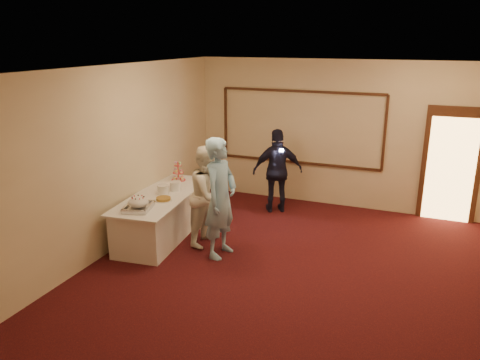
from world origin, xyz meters
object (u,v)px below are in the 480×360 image
man (220,198)px  woman (209,195)px  plate_stack_b (175,186)px  guest (278,171)px  pavlova_tray (138,204)px  tart (163,199)px  buffet_table (163,215)px  plate_stack_a (163,190)px  cupcake_stand (178,173)px

man → woman: bearing=52.2°
plate_stack_b → guest: 2.16m
pavlova_tray → man: man is taller
tart → buffet_table: bearing=124.9°
tart → plate_stack_a: bearing=121.9°
cupcake_stand → tart: bearing=-73.1°
cupcake_stand → woman: 1.32m
plate_stack_a → plate_stack_b: bearing=67.3°
buffet_table → woman: bearing=1.6°
buffet_table → pavlova_tray: bearing=-86.7°
guest → plate_stack_b: bearing=23.9°
pavlova_tray → guest: 3.08m
man → cupcake_stand: bearing=56.1°
guest → woman: bearing=45.9°
woman → buffet_table: bearing=95.6°
cupcake_stand → plate_stack_b: 0.64m
cupcake_stand → plate_stack_b: (0.27, -0.58, -0.06)m
buffet_table → woman: 1.01m
buffet_table → pavlova_tray: (0.05, -0.79, 0.47)m
pavlova_tray → man: (1.23, 0.46, 0.11)m
cupcake_stand → guest: bearing=33.2°
buffet_table → cupcake_stand: 1.00m
plate_stack_a → man: size_ratio=0.10×
man → guest: 2.28m
buffet_table → cupcake_stand: cupcake_stand is taller
man → woman: man is taller
man → tart: bearing=93.2°
tart → woman: size_ratio=0.17×
plate_stack_b → man: (1.15, -0.60, 0.12)m
plate_stack_a → tart: size_ratio=0.70×
tart → pavlova_tray: bearing=-107.1°
pavlova_tray → plate_stack_b: bearing=85.8°
plate_stack_a → woman: 0.88m
man → plate_stack_b: bearing=68.4°
cupcake_stand → man: man is taller
cupcake_stand → man: size_ratio=0.21×
tart → cupcake_stand: bearing=106.9°
buffet_table → plate_stack_b: size_ratio=12.35×
pavlova_tray → guest: (1.46, 2.72, -0.01)m
pavlova_tray → man: 1.32m
cupcake_stand → woman: woman is taller
cupcake_stand → plate_stack_a: 0.85m
tart → woman: (0.70, 0.31, 0.06)m
buffet_table → cupcake_stand: size_ratio=6.29×
cupcake_stand → man: (1.42, -1.18, 0.06)m
plate_stack_b → man: man is taller
pavlova_tray → man: size_ratio=0.30×
tart → man: (1.07, -0.05, 0.17)m
cupcake_stand → tart: (0.34, -1.13, -0.12)m
pavlova_tray → plate_stack_b: (0.08, 1.05, -0.00)m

